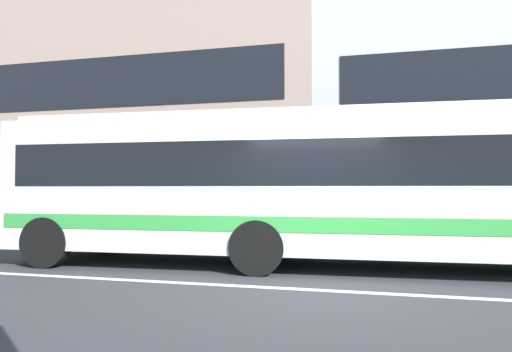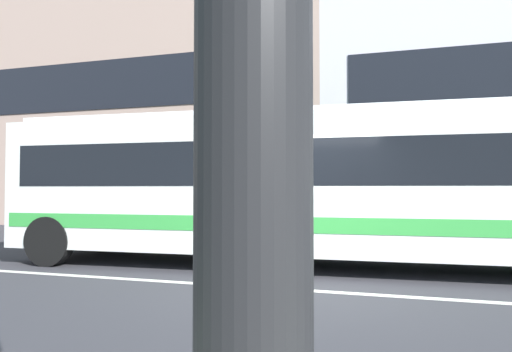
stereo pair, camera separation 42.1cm
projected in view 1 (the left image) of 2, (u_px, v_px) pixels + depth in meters
The scene contains 5 objects.
ground_plane at pixel (309, 290), 6.78m from camera, with size 160.00×160.00×0.00m, color #35343A.
lane_centre_line at pixel (309, 290), 6.78m from camera, with size 60.00×0.16×0.01m, color silver.
hedge_row_far at pixel (484, 234), 11.19m from camera, with size 22.88×1.10×0.81m, color #205921.
apartment_block_left at pixel (101, 126), 24.05m from camera, with size 24.39×11.92×9.97m.
transit_bus at pixel (304, 183), 8.94m from camera, with size 12.13×3.07×3.05m.
Camera 1 is at (0.78, -6.83, 1.56)m, focal length 30.83 mm.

